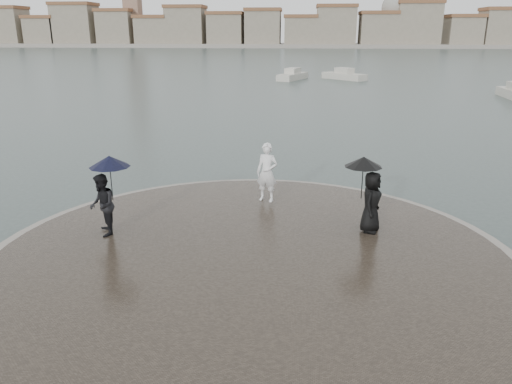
# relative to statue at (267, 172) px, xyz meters

# --- Properties ---
(ground) EXTENTS (400.00, 400.00, 0.00)m
(ground) POSITION_rel_statue_xyz_m (-0.10, -7.33, -1.25)
(ground) COLOR #2B3835
(ground) RESTS_ON ground
(kerb_ring) EXTENTS (12.50, 12.50, 0.32)m
(kerb_ring) POSITION_rel_statue_xyz_m (-0.10, -3.83, -1.09)
(kerb_ring) COLOR gray
(kerb_ring) RESTS_ON ground
(quay_tip) EXTENTS (11.90, 11.90, 0.36)m
(quay_tip) POSITION_rel_statue_xyz_m (-0.10, -3.83, -1.07)
(quay_tip) COLOR #2D261E
(quay_tip) RESTS_ON ground
(statue) EXTENTS (0.75, 0.60, 1.78)m
(statue) POSITION_rel_statue_xyz_m (0.00, 0.00, 0.00)
(statue) COLOR white
(statue) RESTS_ON quay_tip
(visitor_left) EXTENTS (1.18, 1.07, 2.04)m
(visitor_left) POSITION_rel_statue_xyz_m (-3.85, -3.00, 0.21)
(visitor_left) COLOR black
(visitor_left) RESTS_ON quay_tip
(visitor_right) EXTENTS (1.10, 1.03, 1.95)m
(visitor_right) POSITION_rel_statue_xyz_m (2.75, -2.15, 0.19)
(visitor_right) COLOR black
(visitor_right) RESTS_ON quay_tip
(far_skyline) EXTENTS (260.00, 20.00, 37.00)m
(far_skyline) POSITION_rel_statue_xyz_m (-6.39, 153.38, 4.36)
(far_skyline) COLOR gray
(far_skyline) RESTS_ON ground
(boats) EXTENTS (21.31, 20.72, 1.50)m
(boats) POSITION_rel_statue_xyz_m (7.97, 38.64, -0.87)
(boats) COLOR beige
(boats) RESTS_ON ground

